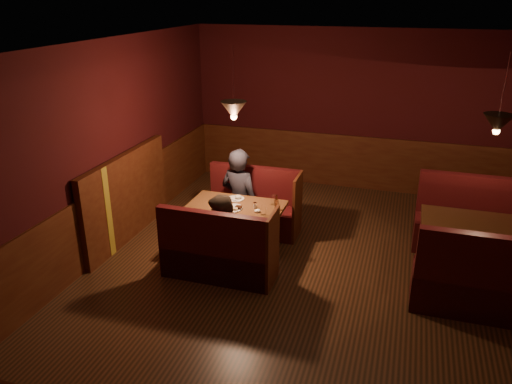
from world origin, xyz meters
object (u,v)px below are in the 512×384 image
(second_bench_near, at_px, (483,288))
(diner_a, at_px, (239,181))
(main_table, at_px, (236,217))
(main_bench_far, at_px, (254,211))
(diner_b, at_px, (223,225))
(second_table, at_px, (476,238))
(main_bench_near, at_px, (218,257))
(second_bench_far, at_px, (471,228))

(second_bench_near, relative_size, diner_a, 0.89)
(main_table, height_order, main_bench_far, main_bench_far)
(main_bench_far, bearing_deg, main_table, -91.14)
(second_bench_near, relative_size, diner_b, 1.05)
(second_table, bearing_deg, main_table, -175.81)
(main_bench_far, bearing_deg, main_bench_near, -90.00)
(diner_a, bearing_deg, second_table, -172.07)
(main_bench_far, bearing_deg, second_bench_far, 5.41)
(main_table, distance_m, main_bench_near, 0.79)
(second_table, bearing_deg, main_bench_far, 170.50)
(main_bench_far, distance_m, second_table, 3.16)
(diner_a, xyz_separation_m, diner_b, (0.20, -1.22, -0.12))
(main_bench_far, bearing_deg, diner_b, -88.62)
(second_bench_far, relative_size, second_bench_near, 1.00)
(main_bench_far, height_order, second_table, main_bench_far)
(second_bench_near, height_order, diner_a, diner_a)
(second_bench_far, bearing_deg, second_bench_near, -90.00)
(main_bench_far, distance_m, diner_b, 1.45)
(main_table, distance_m, diner_a, 0.67)
(main_table, relative_size, main_bench_far, 0.91)
(main_table, relative_size, diner_a, 0.78)
(main_table, bearing_deg, main_bench_far, 88.86)
(diner_a, bearing_deg, diner_b, 113.49)
(main_table, height_order, diner_b, diner_b)
(diner_b, bearing_deg, diner_a, 115.14)
(second_bench_near, distance_m, diner_b, 3.13)
(main_bench_near, bearing_deg, second_table, 17.51)
(main_bench_far, distance_m, second_bench_near, 3.41)
(second_bench_far, bearing_deg, main_bench_far, -174.59)
(main_table, distance_m, second_bench_near, 3.22)
(second_bench_far, bearing_deg, main_table, -161.65)
(main_bench_near, xyz_separation_m, diner_b, (0.03, 0.11, 0.41))
(diner_a, bearing_deg, main_table, 118.96)
(main_table, bearing_deg, diner_a, 104.90)
(second_bench_near, bearing_deg, main_table, 169.43)
(main_table, bearing_deg, second_bench_near, -10.57)
(second_bench_far, xyz_separation_m, diner_b, (-3.11, -1.69, 0.38))
(main_bench_far, distance_m, diner_a, 0.58)
(second_table, xyz_separation_m, second_bench_near, (0.03, -0.82, -0.23))
(main_bench_near, distance_m, diner_b, 0.42)
(second_bench_near, bearing_deg, diner_b, -179.06)
(main_table, height_order, main_bench_near, main_bench_near)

